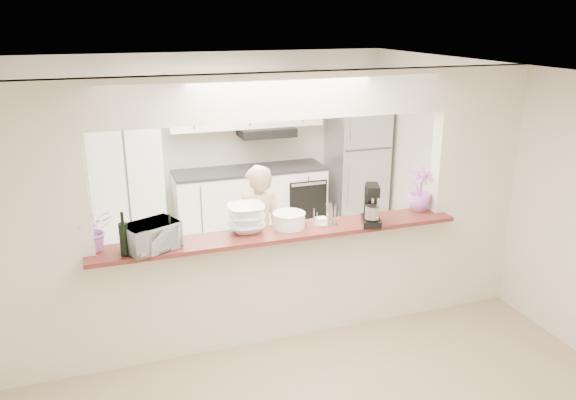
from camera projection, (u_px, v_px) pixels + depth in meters
name	position (u px, v px, depth m)	size (l,w,h in m)	color
floor	(280.00, 334.00, 5.46)	(6.00, 6.00, 0.00)	tan
tile_overlay	(241.00, 269.00, 6.85)	(5.00, 2.90, 0.01)	silver
partition	(279.00, 188.00, 5.00)	(5.00, 0.15, 2.50)	silver
bar_counter	(280.00, 281.00, 5.28)	(3.40, 0.38, 1.09)	silver
kitchen_cabinets	(204.00, 170.00, 7.55)	(3.15, 0.62, 2.25)	white
refrigerator	(356.00, 166.00, 8.21)	(0.75, 0.70, 1.70)	silver
flower_left	(93.00, 230.00, 4.62)	(0.32, 0.28, 0.36)	#DB74C4
wine_bottle_a	(124.00, 239.00, 4.52)	(0.07, 0.07, 0.37)	black
wine_bottle_b	(171.00, 236.00, 4.64)	(0.06, 0.06, 0.31)	black
toaster_oven	(151.00, 237.00, 4.64)	(0.43, 0.29, 0.24)	#AEADB2
serving_bowls	(246.00, 219.00, 5.04)	(0.33, 0.33, 0.25)	white
plate_stack_a	(289.00, 220.00, 5.16)	(0.31, 0.31, 0.14)	white
plate_stack_b	(289.00, 222.00, 5.17)	(0.26, 0.26, 0.09)	white
red_bowl	(297.00, 221.00, 5.25)	(0.15, 0.15, 0.07)	maroon
tan_bowl	(282.00, 222.00, 5.20)	(0.15, 0.15, 0.07)	#C5B58B
utensil_caddy	(326.00, 216.00, 5.22)	(0.24, 0.16, 0.21)	silver
stand_mixer	(371.00, 206.00, 5.21)	(0.24, 0.30, 0.39)	black
flower_right	(420.00, 190.00, 5.56)	(0.24, 0.24, 0.43)	#C56BC7
person	(258.00, 234.00, 5.95)	(0.54, 0.36, 1.49)	tan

